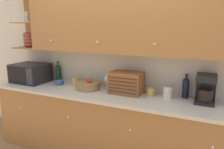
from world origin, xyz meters
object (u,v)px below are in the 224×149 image
bread_box (126,83)px  storage_canister (168,92)px  microwave (30,73)px  second_wine_bottle (186,87)px  wine_bottle (58,72)px  bowl_stack_on_counter (59,82)px  fruit_basket (88,85)px  coffee_maker (206,88)px  wine_glass (107,79)px  mug (75,81)px  mug_blue_second (151,92)px

bread_box → storage_canister: 0.52m
microwave → second_wine_bottle: bearing=5.1°
wine_bottle → bread_box: wine_bottle is taller
microwave → bread_box: bearing=2.5°
bowl_stack_on_counter → second_wine_bottle: (1.75, 0.14, 0.10)m
wine_bottle → fruit_basket: 0.69m
fruit_basket → coffee_maker: bearing=4.5°
wine_glass → storage_canister: size_ratio=1.31×
fruit_basket → storage_canister: (1.05, 0.08, 0.02)m
mug → wine_glass: 0.53m
second_wine_bottle → coffee_maker: bearing=-17.5°
bread_box → coffee_maker: coffee_maker is taller
storage_canister → fruit_basket: bearing=-175.6°
mug → storage_canister: 1.35m
bread_box → coffee_maker: 0.93m
fruit_basket → bread_box: bread_box is taller
storage_canister → second_wine_bottle: (0.19, 0.10, 0.06)m
second_wine_bottle → bread_box: bearing=-169.5°
wine_bottle → wine_glass: (0.88, -0.08, -0.01)m
wine_bottle → mug: size_ratio=2.90×
microwave → coffee_maker: bearing=3.0°
bread_box → mug_blue_second: bearing=9.5°
wine_glass → coffee_maker: coffee_maker is taller
bowl_stack_on_counter → fruit_basket: bearing=-4.7°
bowl_stack_on_counter → bread_box: bearing=0.5°
coffee_maker → storage_canister: bearing=-175.3°
bread_box → wine_bottle: bearing=172.9°
coffee_maker → wine_bottle: bearing=177.7°
bowl_stack_on_counter → mug_blue_second: mug_blue_second is taller
wine_bottle → fruit_basket: wine_bottle is taller
wine_bottle → fruit_basket: (0.66, -0.20, -0.09)m
bowl_stack_on_counter → bread_box: size_ratio=0.35×
bread_box → second_wine_bottle: size_ratio=1.39×
microwave → second_wine_bottle: second_wine_bottle is taller
second_wine_bottle → microwave: bearing=-174.9°
wine_glass → bread_box: size_ratio=0.49×
mug_blue_second → storage_canister: size_ratio=0.67×
fruit_basket → mug_blue_second: fruit_basket is taller
mug_blue_second → mug: bearing=178.6°
bowl_stack_on_counter → wine_bottle: bearing=131.4°
mug_blue_second → fruit_basket: bearing=-173.0°
mug → mug_blue_second: 1.13m
bowl_stack_on_counter → wine_glass: wine_glass is taller
fruit_basket → bread_box: bearing=5.6°
storage_canister → coffee_maker: 0.42m
microwave → bread_box: (1.54, 0.07, -0.00)m
fruit_basket → bread_box: (0.53, 0.05, 0.08)m
mug → storage_canister: size_ratio=0.72×
mug_blue_second → coffee_maker: coffee_maker is taller
mug → mug_blue_second: (1.13, -0.03, -0.01)m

